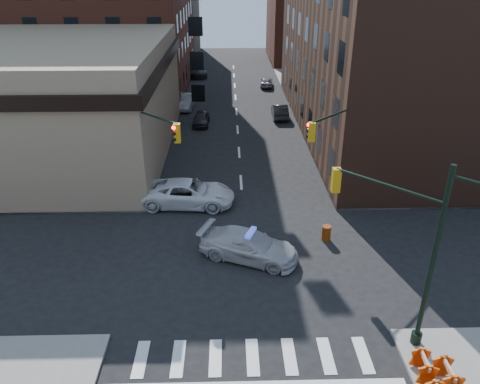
{
  "coord_description": "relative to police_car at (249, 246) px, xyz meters",
  "views": [
    {
      "loc": [
        -0.87,
        -20.8,
        14.31
      ],
      "look_at": [
        -0.23,
        3.91,
        2.2
      ],
      "focal_mm": 35.0,
      "sensor_mm": 36.0,
      "label": 1
    }
  ],
  "objects": [
    {
      "name": "sidewalk_nw",
      "position": [
        -23.15,
        32.46,
        -0.7
      ],
      "size": [
        34.0,
        54.5,
        0.15
      ],
      "primitive_type": "cube",
      "color": "gray",
      "rests_on": "ground"
    },
    {
      "name": "filler_nw",
      "position": [
        -16.15,
        61.71,
        7.22
      ],
      "size": [
        20.0,
        18.0,
        16.0
      ],
      "primitive_type": "cube",
      "color": "brown",
      "rests_on": "ground"
    },
    {
      "name": "pedestrian_b",
      "position": [
        -12.97,
        6.47,
        0.21
      ],
      "size": [
        0.97,
        0.86,
        1.66
      ],
      "primitive_type": "imported",
      "rotation": [
        0.0,
        0.0,
        0.33
      ],
      "color": "black",
      "rests_on": "sidewalk_nw"
    },
    {
      "name": "signal_pole_nw",
      "position": [
        -6.0,
        5.04,
        3.56
      ],
      "size": [
        3.58,
        3.67,
        8.0
      ],
      "rotation": [
        0.0,
        0.0,
        -0.79
      ],
      "color": "black",
      "rests_on": "sidewalk_nw"
    },
    {
      "name": "parked_car_wdeep",
      "position": [
        -5.25,
        45.55,
        0.05
      ],
      "size": [
        3.02,
        5.95,
        1.66
      ],
      "primitive_type": "imported",
      "rotation": [
        0.0,
        0.0,
        0.13
      ],
      "color": "black",
      "rests_on": "ground"
    },
    {
      "name": "commercial_row_ne",
      "position": [
        12.85,
        22.21,
        6.22
      ],
      "size": [
        14.0,
        34.0,
        14.0
      ],
      "primitive_type": "cube",
      "color": "#47281C",
      "rests_on": "ground"
    },
    {
      "name": "barricade_nw_a",
      "position": [
        -6.65,
        6.24,
        -0.17
      ],
      "size": [
        1.26,
        0.71,
        0.91
      ],
      "primitive_type": null,
      "rotation": [
        0.0,
        0.0,
        0.09
      ],
      "color": "red",
      "rests_on": "sidewalk_nw"
    },
    {
      "name": "pedestrian_a",
      "position": [
        -8.43,
        5.81,
        0.18
      ],
      "size": [
        0.7,
        0.68,
        1.61
      ],
      "primitive_type": "imported",
      "rotation": [
        0.0,
        0.0,
        -0.73
      ],
      "color": "black",
      "rests_on": "sidewalk_nw"
    },
    {
      "name": "barrel_road",
      "position": [
        4.52,
        1.72,
        -0.32
      ],
      "size": [
        0.57,
        0.57,
        0.9
      ],
      "primitive_type": "cylinder",
      "rotation": [
        0.0,
        0.0,
        0.13
      ],
      "color": "#D36409",
      "rests_on": "ground"
    },
    {
      "name": "police_car",
      "position": [
        0.0,
        0.0,
        0.0
      ],
      "size": [
        5.77,
        4.05,
        1.55
      ],
      "primitive_type": "imported",
      "rotation": [
        0.0,
        0.0,
        1.18
      ],
      "color": "#BCBCC0",
      "rests_on": "ground"
    },
    {
      "name": "parked_car_efar",
      "position": [
        3.95,
        38.91,
        -0.14
      ],
      "size": [
        1.91,
        3.89,
        1.28
      ],
      "primitive_type": "imported",
      "rotation": [
        0.0,
        0.0,
        3.03
      ],
      "color": "gray",
      "rests_on": "ground"
    },
    {
      "name": "pickup",
      "position": [
        -3.7,
        6.31,
        0.06
      ],
      "size": [
        6.23,
        3.22,
        1.68
      ],
      "primitive_type": "imported",
      "rotation": [
        0.0,
        0.0,
        1.5
      ],
      "color": "white",
      "rests_on": "ground"
    },
    {
      "name": "sidewalk_ne",
      "position": [
        22.85,
        32.46,
        -0.7
      ],
      "size": [
        34.0,
        54.5,
        0.15
      ],
      "primitive_type": "cube",
      "color": "gray",
      "rests_on": "ground"
    },
    {
      "name": "barricade_nw_b",
      "position": [
        -11.51,
        7.71,
        -0.11
      ],
      "size": [
        1.41,
        0.77,
        1.02
      ],
      "primitive_type": null,
      "rotation": [
        0.0,
        0.0,
        -0.07
      ],
      "color": "#CD4009",
      "rests_on": "sidewalk_nw"
    },
    {
      "name": "tree_ne_far",
      "position": [
        7.35,
        33.71,
        2.71
      ],
      "size": [
        3.0,
        3.0,
        4.85
      ],
      "color": "black",
      "rests_on": "sidewalk_ne"
    },
    {
      "name": "parked_car_wfar",
      "position": [
        -5.65,
        29.13,
        -0.0
      ],
      "size": [
        2.01,
        4.8,
        1.54
      ],
      "primitive_type": "imported",
      "rotation": [
        0.0,
        0.0,
        -0.08
      ],
      "color": "gray",
      "rests_on": "ground"
    },
    {
      "name": "signal_pole_ne",
      "position": [
        5.69,
        5.06,
        3.56
      ],
      "size": [
        3.67,
        3.58,
        8.0
      ],
      "rotation": [
        0.0,
        0.0,
        -2.36
      ],
      "color": "black",
      "rests_on": "sidewalk_ne"
    },
    {
      "name": "parked_car_enear",
      "position": [
        4.25,
        25.49,
        -0.07
      ],
      "size": [
        1.52,
        4.3,
        1.42
      ],
      "primitive_type": "imported",
      "rotation": [
        0.0,
        0.0,
        3.14
      ],
      "color": "black",
      "rests_on": "ground"
    },
    {
      "name": "ground",
      "position": [
        -0.15,
        -0.29,
        -0.78
      ],
      "size": [
        140.0,
        140.0,
        0.0
      ],
      "primitive_type": "plane",
      "color": "black",
      "rests_on": "ground"
    },
    {
      "name": "parked_car_wnear",
      "position": [
        -3.69,
        23.28,
        -0.14
      ],
      "size": [
        1.67,
        3.81,
        1.28
      ],
      "primitive_type": "imported",
      "rotation": [
        0.0,
        0.0,
        -0.04
      ],
      "color": "black",
      "rests_on": "ground"
    },
    {
      "name": "bank_building",
      "position": [
        -17.15,
        16.21,
        3.72
      ],
      "size": [
        22.0,
        22.0,
        9.0
      ],
      "primitive_type": "cube",
      "color": "#8E775D",
      "rests_on": "ground"
    },
    {
      "name": "tree_ne_near",
      "position": [
        7.35,
        25.71,
        2.71
      ],
      "size": [
        3.0,
        3.0,
        4.85
      ],
      "color": "black",
      "rests_on": "sidewalk_ne"
    },
    {
      "name": "barrel_bank",
      "position": [
        -5.65,
        6.52,
        -0.32
      ],
      "size": [
        0.64,
        0.64,
        0.91
      ],
      "primitive_type": "cylinder",
      "rotation": [
        0.0,
        0.0,
        0.32
      ],
      "color": "red",
      "rests_on": "ground"
    },
    {
      "name": "barricade_se_c",
      "position": [
        6.95,
        -8.79,
        -0.16
      ],
      "size": [
        0.63,
        1.24,
        0.93
      ],
      "primitive_type": null,
      "rotation": [
        0.0,
        0.0,
        1.56
      ],
      "color": "orange",
      "rests_on": "sidewalk_se"
    },
    {
      "name": "barricade_se_a",
      "position": [
        6.27,
        -8.29,
        -0.19
      ],
      "size": [
        0.65,
        1.2,
        0.87
      ],
      "primitive_type": null,
      "rotation": [
        0.0,
        0.0,
        1.51
      ],
      "color": "#CD3E09",
      "rests_on": "sidewalk_se"
    },
    {
      "name": "filler_ne",
      "position": [
        13.85,
        57.71,
        5.22
      ],
      "size": [
        16.0,
        16.0,
        12.0
      ],
      "primitive_type": "cube",
      "color": "brown",
      "rests_on": "ground"
    },
    {
      "name": "signal_pole_se",
      "position": [
        5.89,
        -5.82,
        3.84
      ],
      "size": [
        5.4,
        5.27,
        8.0
      ],
      "rotation": [
        0.0,
        0.0,
        2.36
      ],
      "color": "black",
      "rests_on": "sidewalk_se"
    },
    {
      "name": "pedestrian_c",
      "position": [
        -11.43,
        6.5,
        0.19
      ],
      "size": [
        1.03,
        0.72,
        1.62
      ],
      "primitive_type": "imported",
      "rotation": [
        0.0,
        0.0,
        0.39
      ],
      "color": "#1F232F",
      "rests_on": "sidewalk_nw"
    }
  ]
}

